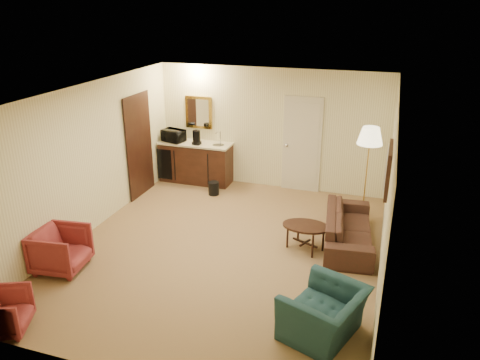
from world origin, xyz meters
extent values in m
plane|color=#95704C|center=(0.00, 0.00, 0.00)|extent=(6.00, 6.00, 0.00)
cube|color=beige|center=(0.00, 3.00, 1.30)|extent=(5.00, 0.02, 2.60)
cube|color=beige|center=(-2.50, 0.00, 1.30)|extent=(0.02, 6.00, 2.60)
cube|color=beige|center=(2.50, 0.00, 1.30)|extent=(0.02, 6.00, 2.60)
cube|color=white|center=(0.00, 0.00, 2.60)|extent=(5.00, 6.00, 0.02)
cube|color=beige|center=(0.70, 2.97, 1.02)|extent=(0.82, 0.06, 2.05)
cube|color=black|center=(-2.47, 1.70, 1.05)|extent=(0.06, 0.98, 2.10)
cube|color=gold|center=(-1.65, 2.97, 1.55)|extent=(0.62, 0.04, 0.72)
cube|color=black|center=(2.46, 0.40, 1.55)|extent=(0.06, 0.90, 0.70)
cube|color=#3B1D13|center=(-1.65, 2.72, 0.46)|extent=(1.64, 0.58, 0.92)
imported|color=black|center=(1.95, 0.83, 0.38)|extent=(0.79, 2.01, 0.77)
imported|color=#1B3D43|center=(1.90, -1.64, 0.42)|extent=(0.93, 1.13, 0.85)
imported|color=#983131|center=(-2.15, -1.36, 0.37)|extent=(0.76, 0.80, 0.75)
imported|color=#983131|center=(-1.90, -2.80, 0.30)|extent=(0.73, 0.75, 0.60)
cube|color=black|center=(1.29, 0.41, 0.22)|extent=(0.92, 0.79, 0.44)
cube|color=gold|center=(2.11, 2.04, 0.88)|extent=(0.58, 0.58, 1.76)
cylinder|color=black|center=(-0.99, 2.11, 0.14)|extent=(0.30, 0.30, 0.28)
imported|color=black|center=(-2.15, 2.66, 1.09)|extent=(0.54, 0.38, 0.33)
cylinder|color=black|center=(-1.57, 2.62, 1.08)|extent=(0.17, 0.17, 0.32)
camera|label=1|loc=(2.39, -6.47, 3.91)|focal=35.00mm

